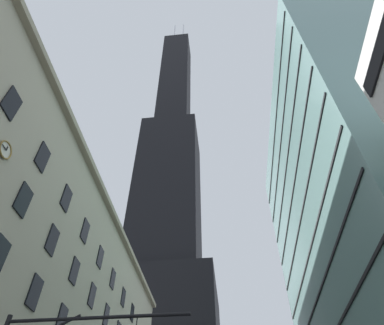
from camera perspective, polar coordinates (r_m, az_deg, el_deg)
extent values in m
cube|color=#9E937A|center=(42.11, -13.51, -7.37)|extent=(0.70, 56.73, 0.60)
cube|color=black|center=(27.65, -24.79, -19.05)|extent=(0.14, 1.40, 2.20)
cube|color=black|center=(31.74, -20.95, -23.31)|extent=(0.14, 1.40, 2.20)
cube|color=black|center=(26.03, -26.33, -5.59)|extent=(0.14, 1.40, 2.20)
cube|color=black|center=(29.51, -22.30, -11.87)|extent=(0.14, 1.40, 2.20)
cube|color=black|center=(33.37, -19.04, -16.73)|extent=(0.14, 1.40, 2.20)
cube|color=black|center=(37.50, -16.35, -20.52)|extent=(0.14, 1.40, 2.20)
cube|color=black|center=(41.83, -14.11, -23.50)|extent=(0.14, 1.40, 2.20)
cube|color=black|center=(26.00, -27.90, 8.74)|extent=(0.14, 1.40, 2.20)
cube|color=black|center=(28.62, -23.68, 0.83)|extent=(0.14, 1.40, 2.20)
cube|color=black|center=(31.81, -20.25, -5.63)|extent=(0.14, 1.40, 2.20)
cube|color=black|center=(35.43, -17.43, -10.83)|extent=(0.14, 1.40, 2.20)
cube|color=black|center=(39.34, -15.08, -15.01)|extent=(0.14, 1.40, 2.20)
cube|color=black|center=(43.48, -13.10, -18.40)|extent=(0.14, 1.40, 2.20)
cube|color=black|center=(47.79, -11.41, -21.18)|extent=(0.14, 1.40, 2.20)
cube|color=black|center=(52.22, -9.96, -23.48)|extent=(0.14, 1.40, 2.20)
torus|color=olive|center=(24.62, -28.66, 1.86)|extent=(0.11, 1.25, 1.25)
cylinder|color=silver|center=(24.64, -28.74, 1.85)|extent=(0.05, 1.08, 1.08)
cube|color=black|center=(24.70, -28.48, 2.07)|extent=(0.03, 0.11, 0.33)
cube|color=black|center=(24.47, -28.84, 2.24)|extent=(0.03, 0.48, 0.08)
cube|color=black|center=(118.58, -4.00, -5.81)|extent=(20.95, 20.95, 64.96)
cube|color=black|center=(174.36, -2.78, 13.05)|extent=(13.47, 13.47, 81.20)
cylinder|color=silver|center=(223.02, -2.99, 20.37)|extent=(1.20, 1.20, 28.25)
cylinder|color=silver|center=(222.58, -1.53, 20.52)|extent=(1.20, 1.20, 28.25)
cube|color=gray|center=(41.50, 29.01, -10.14)|extent=(15.74, 34.59, 44.28)
cube|color=black|center=(36.23, 20.50, -19.71)|extent=(0.12, 33.59, 0.24)
cube|color=black|center=(37.97, 18.95, -14.35)|extent=(0.12, 33.59, 0.24)
cube|color=black|center=(40.04, 17.61, -9.49)|extent=(0.12, 33.59, 0.24)
cube|color=black|center=(42.38, 16.44, -5.13)|extent=(0.12, 33.59, 0.24)
cube|color=black|center=(44.96, 15.41, -1.25)|extent=(0.12, 33.59, 0.24)
cube|color=black|center=(47.73, 14.50, 2.20)|extent=(0.12, 33.59, 0.24)
cube|color=black|center=(50.67, 13.70, 5.26)|extent=(0.12, 33.59, 0.24)
cylinder|color=black|center=(15.41, -15.48, -23.69)|extent=(7.48, 0.14, 0.14)
cylinder|color=black|center=(15.22, -14.75, -24.79)|extent=(0.04, 0.04, 0.60)
cylinder|color=black|center=(14.83, -9.23, -25.05)|extent=(0.04, 0.04, 0.60)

